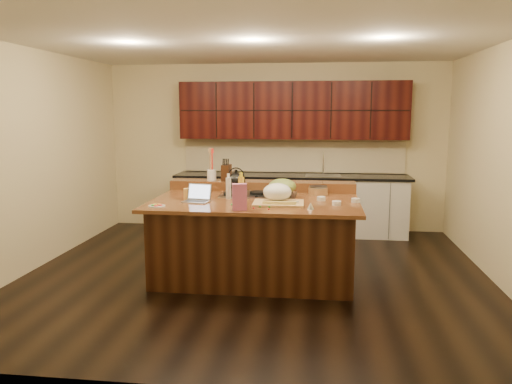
# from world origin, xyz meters

# --- Properties ---
(room) EXTENTS (5.52, 5.02, 2.72)m
(room) POSITION_xyz_m (0.00, 0.00, 1.35)
(room) COLOR black
(room) RESTS_ON ground
(island) EXTENTS (2.40, 1.60, 0.92)m
(island) POSITION_xyz_m (0.00, 0.00, 0.46)
(island) COLOR black
(island) RESTS_ON ground
(back_ledge) EXTENTS (2.40, 0.30, 0.12)m
(back_ledge) POSITION_xyz_m (0.00, 0.70, 0.98)
(back_ledge) COLOR black
(back_ledge) RESTS_ON island
(cooktop) EXTENTS (0.92, 0.52, 0.05)m
(cooktop) POSITION_xyz_m (0.00, 0.30, 0.94)
(cooktop) COLOR gray
(cooktop) RESTS_ON island
(back_counter) EXTENTS (3.70, 0.66, 2.40)m
(back_counter) POSITION_xyz_m (0.30, 2.23, 0.98)
(back_counter) COLOR silver
(back_counter) RESTS_ON ground
(kettle) EXTENTS (0.27, 0.27, 0.21)m
(kettle) POSITION_xyz_m (-0.30, 0.43, 1.07)
(kettle) COLOR black
(kettle) RESTS_ON cooktop
(green_bowl) EXTENTS (0.35, 0.35, 0.18)m
(green_bowl) POSITION_xyz_m (0.30, 0.17, 1.06)
(green_bowl) COLOR olive
(green_bowl) RESTS_ON cooktop
(laptop) EXTENTS (0.32, 0.27, 0.20)m
(laptop) POSITION_xyz_m (-0.64, -0.21, 0.97)
(laptop) COLOR #B7B7BC
(laptop) RESTS_ON island
(oil_bottle) EXTENTS (0.09, 0.09, 0.27)m
(oil_bottle) POSITION_xyz_m (-0.16, -0.05, 1.06)
(oil_bottle) COLOR gold
(oil_bottle) RESTS_ON island
(vinegar_bottle) EXTENTS (0.07, 0.07, 0.25)m
(vinegar_bottle) POSITION_xyz_m (-0.32, 0.01, 1.04)
(vinegar_bottle) COLOR silver
(vinegar_bottle) RESTS_ON island
(wooden_tray) EXTENTS (0.57, 0.45, 0.23)m
(wooden_tray) POSITION_xyz_m (0.28, -0.22, 1.02)
(wooden_tray) COLOR tan
(wooden_tray) RESTS_ON island
(ramekin_a) EXTENTS (0.10, 0.10, 0.04)m
(ramekin_a) POSITION_xyz_m (0.76, 0.02, 0.94)
(ramekin_a) COLOR white
(ramekin_a) RESTS_ON island
(ramekin_b) EXTENTS (0.11, 0.11, 0.04)m
(ramekin_b) POSITION_xyz_m (0.93, -0.24, 0.94)
(ramekin_b) COLOR white
(ramekin_b) RESTS_ON island
(ramekin_c) EXTENTS (0.10, 0.10, 0.04)m
(ramekin_c) POSITION_xyz_m (1.15, -0.04, 0.94)
(ramekin_c) COLOR white
(ramekin_c) RESTS_ON island
(strainer_bowl) EXTENTS (0.28, 0.28, 0.09)m
(strainer_bowl) POSITION_xyz_m (0.73, 0.43, 0.97)
(strainer_bowl) COLOR #996B3F
(strainer_bowl) RESTS_ON island
(kitchen_timer) EXTENTS (0.10, 0.10, 0.07)m
(kitchen_timer) POSITION_xyz_m (0.65, -0.51, 0.96)
(kitchen_timer) COLOR silver
(kitchen_timer) RESTS_ON island
(pink_bag) EXTENTS (0.16, 0.11, 0.28)m
(pink_bag) POSITION_xyz_m (-0.09, -0.64, 1.06)
(pink_bag) COLOR #C55C89
(pink_bag) RESTS_ON island
(candy_plate) EXTENTS (0.18, 0.18, 0.01)m
(candy_plate) POSITION_xyz_m (-1.01, -0.57, 0.93)
(candy_plate) COLOR white
(candy_plate) RESTS_ON island
(package_box) EXTENTS (0.11, 0.09, 0.13)m
(package_box) POSITION_xyz_m (-0.79, -0.09, 0.98)
(package_box) COLOR #F3B755
(package_box) RESTS_ON island
(utensil_crock) EXTENTS (0.16, 0.16, 0.14)m
(utensil_crock) POSITION_xyz_m (-0.67, 0.70, 1.11)
(utensil_crock) COLOR white
(utensil_crock) RESTS_ON back_ledge
(knife_block) EXTENTS (0.12, 0.18, 0.21)m
(knife_block) POSITION_xyz_m (-0.47, 0.70, 1.14)
(knife_block) COLOR black
(knife_block) RESTS_ON back_ledge
(gumdrop_0) EXTENTS (0.02, 0.02, 0.02)m
(gumdrop_0) POSITION_xyz_m (0.05, -0.56, 0.93)
(gumdrop_0) COLOR red
(gumdrop_0) RESTS_ON island
(gumdrop_1) EXTENTS (0.02, 0.02, 0.02)m
(gumdrop_1) POSITION_xyz_m (0.21, -0.48, 0.93)
(gumdrop_1) COLOR #198C26
(gumdrop_1) RESTS_ON island
(gumdrop_2) EXTENTS (0.02, 0.02, 0.02)m
(gumdrop_2) POSITION_xyz_m (0.22, -0.45, 0.93)
(gumdrop_2) COLOR red
(gumdrop_2) RESTS_ON island
(gumdrop_3) EXTENTS (0.02, 0.02, 0.02)m
(gumdrop_3) POSITION_xyz_m (-0.21, -0.40, 0.93)
(gumdrop_3) COLOR #198C26
(gumdrop_3) RESTS_ON island
(gumdrop_4) EXTENTS (0.02, 0.02, 0.02)m
(gumdrop_4) POSITION_xyz_m (-0.13, -0.49, 0.93)
(gumdrop_4) COLOR red
(gumdrop_4) RESTS_ON island
(gumdrop_5) EXTENTS (0.02, 0.02, 0.02)m
(gumdrop_5) POSITION_xyz_m (0.11, -0.48, 0.93)
(gumdrop_5) COLOR #198C26
(gumdrop_5) RESTS_ON island
(gumdrop_6) EXTENTS (0.02, 0.02, 0.02)m
(gumdrop_6) POSITION_xyz_m (0.04, -0.43, 0.93)
(gumdrop_6) COLOR red
(gumdrop_6) RESTS_ON island
(gumdrop_7) EXTENTS (0.02, 0.02, 0.02)m
(gumdrop_7) POSITION_xyz_m (-0.16, -0.60, 0.93)
(gumdrop_7) COLOR #198C26
(gumdrop_7) RESTS_ON island
(gumdrop_8) EXTENTS (0.02, 0.02, 0.02)m
(gumdrop_8) POSITION_xyz_m (0.22, -0.62, 0.93)
(gumdrop_8) COLOR red
(gumdrop_8) RESTS_ON island
(gumdrop_9) EXTENTS (0.02, 0.02, 0.02)m
(gumdrop_9) POSITION_xyz_m (-0.17, -0.40, 0.93)
(gumdrop_9) COLOR #198C26
(gumdrop_9) RESTS_ON island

